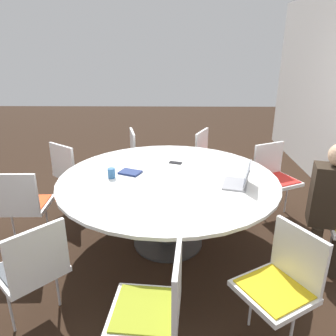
{
  "coord_description": "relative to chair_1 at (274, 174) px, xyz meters",
  "views": [
    {
      "loc": [
        2.98,
        0.04,
        1.99
      ],
      "look_at": [
        0.0,
        0.0,
        0.85
      ],
      "focal_mm": 35.0,
      "sensor_mm": 36.0,
      "label": 1
    }
  ],
  "objects": [
    {
      "name": "spiral_notebook",
      "position": [
        0.57,
        -1.65,
        0.24
      ],
      "size": [
        0.22,
        0.25,
        0.02
      ],
      "color": "navy",
      "rests_on": "conference_table"
    },
    {
      "name": "chair_2",
      "position": [
        -0.64,
        -0.7,
        0.0
      ],
      "size": [
        0.58,
        0.57,
        0.87
      ],
      "rotation": [
        0.0,
        0.0,
        5.83
      ],
      "color": "white",
      "rests_on": "ground_plane"
    },
    {
      "name": "ground_plane",
      "position": [
        0.68,
        -1.26,
        -0.52
      ],
      "size": [
        16.0,
        16.0,
        0.0
      ],
      "primitive_type": "plane",
      "color": "black"
    },
    {
      "name": "chair_5",
      "position": [
        0.78,
        -2.69,
        0.0
      ],
      "size": [
        0.43,
        0.45,
        0.87
      ],
      "rotation": [
        0.0,
        0.0,
        7.88
      ],
      "color": "white",
      "rests_on": "ground_plane"
    },
    {
      "name": "laptop",
      "position": [
        0.86,
        -0.59,
        0.28
      ],
      "size": [
        0.35,
        0.31,
        0.21
      ],
      "rotation": [
        0.0,
        0.0,
        -0.26
      ],
      "color": "#99999E",
      "rests_on": "conference_table"
    },
    {
      "name": "chair_1",
      "position": [
        0.0,
        0.0,
        0.0
      ],
      "size": [
        0.57,
        0.58,
        0.87
      ],
      "rotation": [
        0.0,
        0.0,
        5.16
      ],
      "color": "white",
      "rests_on": "ground_plane"
    },
    {
      "name": "cell_phone",
      "position": [
        0.26,
        -1.19,
        0.23
      ],
      "size": [
        0.11,
        0.16,
        0.01
      ],
      "color": "black",
      "rests_on": "conference_table"
    },
    {
      "name": "chair_3",
      "position": [
        -0.7,
        -1.64,
        0.0
      ],
      "size": [
        0.52,
        0.51,
        0.87
      ],
      "rotation": [
        0.0,
        0.0,
        6.51
      ],
      "color": "white",
      "rests_on": "ground_plane"
    },
    {
      "name": "chair_8",
      "position": [
        1.88,
        -0.49,
        0.0
      ],
      "size": [
        0.59,
        0.58,
        0.87
      ],
      "rotation": [
        0.0,
        0.0,
        9.95
      ],
      "color": "white",
      "rests_on": "ground_plane"
    },
    {
      "name": "person_0",
      "position": [
        1.08,
        0.17,
        0.19
      ],
      "size": [
        0.32,
        0.4,
        1.22
      ],
      "rotation": [
        0.0,
        0.0,
        4.45
      ],
      "color": "#2D2319",
      "rests_on": "ground_plane"
    },
    {
      "name": "chair_6",
      "position": [
        1.76,
        -2.21,
        0.0
      ],
      "size": [
        0.61,
        0.61,
        0.87
      ],
      "rotation": [
        0.0,
        0.0,
        8.66
      ],
      "color": "white",
      "rests_on": "ground_plane"
    },
    {
      "name": "chair_7",
      "position": [
        2.11,
        -1.32,
        0.0
      ],
      "size": [
        0.47,
        0.46,
        0.87
      ],
      "rotation": [
        0.0,
        0.0,
        9.34
      ],
      "color": "white",
      "rests_on": "ground_plane"
    },
    {
      "name": "conference_table",
      "position": [
        0.68,
        -1.26,
        0.12
      ],
      "size": [
        2.15,
        2.15,
        0.75
      ],
      "color": "#333333",
      "rests_on": "ground_plane"
    },
    {
      "name": "chair_4",
      "position": [
        -0.11,
        -2.46,
        0.0
      ],
      "size": [
        0.6,
        0.6,
        0.87
      ],
      "rotation": [
        0.0,
        0.0,
        7.22
      ],
      "color": "white",
      "rests_on": "ground_plane"
    },
    {
      "name": "handbag",
      "position": [
        -0.95,
        -1.08,
        -0.38
      ],
      "size": [
        0.36,
        0.16,
        0.28
      ],
      "color": "#661E56",
      "rests_on": "ground_plane"
    },
    {
      "name": "coffee_cup",
      "position": [
        0.69,
        -1.82,
        0.28
      ],
      "size": [
        0.07,
        0.07,
        0.1
      ],
      "color": "#33669E",
      "rests_on": "conference_table"
    }
  ]
}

